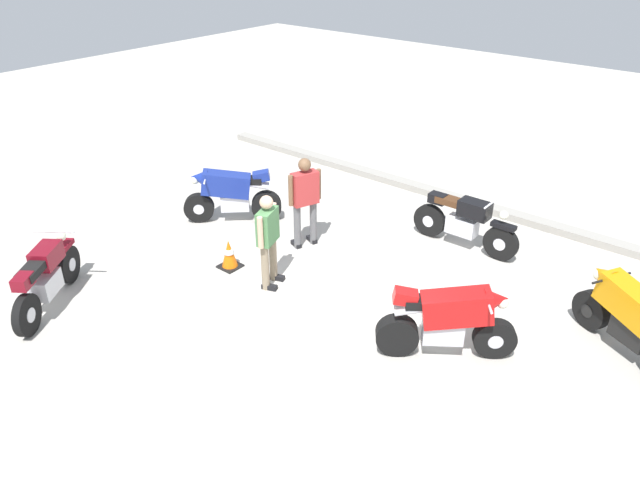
{
  "coord_description": "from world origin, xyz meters",
  "views": [
    {
      "loc": [
        4.88,
        -6.42,
        5.48
      ],
      "look_at": [
        -0.66,
        0.33,
        0.75
      ],
      "focal_mm": 33.78,
      "sensor_mm": 36.0,
      "label": 1
    }
  ],
  "objects_px": {
    "motorcycle_orange_sportbike": "(632,318)",
    "motorcycle_red_sportbike": "(448,320)",
    "motorcycle_maroon_cruiser": "(46,278)",
    "motorcycle_blue_sportbike": "(231,193)",
    "motorcycle_black_cruiser": "(465,221)",
    "person_in_green_shirt": "(268,236)",
    "traffic_cone": "(229,254)",
    "person_in_red_shirt": "(305,197)"
  },
  "relations": [
    {
      "from": "motorcycle_orange_sportbike",
      "to": "motorcycle_blue_sportbike",
      "type": "bearing_deg",
      "value": 32.6
    },
    {
      "from": "motorcycle_orange_sportbike",
      "to": "motorcycle_red_sportbike",
      "type": "xyz_separation_m",
      "value": [
        -1.93,
        -1.64,
        0.0
      ]
    },
    {
      "from": "person_in_green_shirt",
      "to": "motorcycle_maroon_cruiser",
      "type": "bearing_deg",
      "value": -149.67
    },
    {
      "from": "person_in_green_shirt",
      "to": "traffic_cone",
      "type": "relative_size",
      "value": 3.05
    },
    {
      "from": "motorcycle_orange_sportbike",
      "to": "motorcycle_red_sportbike",
      "type": "height_order",
      "value": "same"
    },
    {
      "from": "motorcycle_blue_sportbike",
      "to": "person_in_green_shirt",
      "type": "height_order",
      "value": "person_in_green_shirt"
    },
    {
      "from": "motorcycle_orange_sportbike",
      "to": "traffic_cone",
      "type": "relative_size",
      "value": 3.42
    },
    {
      "from": "motorcycle_black_cruiser",
      "to": "traffic_cone",
      "type": "relative_size",
      "value": 3.94
    },
    {
      "from": "motorcycle_blue_sportbike",
      "to": "motorcycle_orange_sportbike",
      "type": "bearing_deg",
      "value": 141.18
    },
    {
      "from": "motorcycle_blue_sportbike",
      "to": "motorcycle_black_cruiser",
      "type": "bearing_deg",
      "value": 161.98
    },
    {
      "from": "person_in_green_shirt",
      "to": "person_in_red_shirt",
      "type": "bearing_deg",
      "value": 86.89
    },
    {
      "from": "motorcycle_red_sportbike",
      "to": "motorcycle_orange_sportbike",
      "type": "bearing_deg",
      "value": 4.23
    },
    {
      "from": "motorcycle_orange_sportbike",
      "to": "motorcycle_maroon_cruiser",
      "type": "bearing_deg",
      "value": 59.57
    },
    {
      "from": "motorcycle_black_cruiser",
      "to": "person_in_red_shirt",
      "type": "xyz_separation_m",
      "value": [
        -2.3,
        -1.82,
        0.47
      ]
    },
    {
      "from": "motorcycle_maroon_cruiser",
      "to": "motorcycle_blue_sportbike",
      "type": "bearing_deg",
      "value": -36.36
    },
    {
      "from": "motorcycle_maroon_cruiser",
      "to": "traffic_cone",
      "type": "distance_m",
      "value": 2.94
    },
    {
      "from": "motorcycle_black_cruiser",
      "to": "traffic_cone",
      "type": "bearing_deg",
      "value": -130.69
    },
    {
      "from": "motorcycle_maroon_cruiser",
      "to": "traffic_cone",
      "type": "height_order",
      "value": "motorcycle_maroon_cruiser"
    },
    {
      "from": "motorcycle_maroon_cruiser",
      "to": "motorcycle_black_cruiser",
      "type": "relative_size",
      "value": 0.84
    },
    {
      "from": "person_in_green_shirt",
      "to": "motorcycle_orange_sportbike",
      "type": "bearing_deg",
      "value": 0.3
    },
    {
      "from": "traffic_cone",
      "to": "motorcycle_blue_sportbike",
      "type": "bearing_deg",
      "value": 134.93
    },
    {
      "from": "motorcycle_maroon_cruiser",
      "to": "motorcycle_orange_sportbike",
      "type": "distance_m",
      "value": 8.64
    },
    {
      "from": "motorcycle_red_sportbike",
      "to": "person_in_red_shirt",
      "type": "relative_size",
      "value": 0.98
    },
    {
      "from": "motorcycle_maroon_cruiser",
      "to": "motorcycle_red_sportbike",
      "type": "height_order",
      "value": "motorcycle_red_sportbike"
    },
    {
      "from": "person_in_green_shirt",
      "to": "traffic_cone",
      "type": "distance_m",
      "value": 1.13
    },
    {
      "from": "motorcycle_orange_sportbike",
      "to": "motorcycle_red_sportbike",
      "type": "bearing_deg",
      "value": 68.23
    },
    {
      "from": "motorcycle_red_sportbike",
      "to": "traffic_cone",
      "type": "distance_m",
      "value": 4.13
    },
    {
      "from": "person_in_red_shirt",
      "to": "motorcycle_black_cruiser",
      "type": "bearing_deg",
      "value": -122.14
    },
    {
      "from": "person_in_green_shirt",
      "to": "motorcycle_red_sportbike",
      "type": "bearing_deg",
      "value": -15.68
    },
    {
      "from": "traffic_cone",
      "to": "person_in_red_shirt",
      "type": "bearing_deg",
      "value": 70.75
    },
    {
      "from": "motorcycle_maroon_cruiser",
      "to": "motorcycle_blue_sportbike",
      "type": "relative_size",
      "value": 1.13
    },
    {
      "from": "motorcycle_red_sportbike",
      "to": "motorcycle_black_cruiser",
      "type": "bearing_deg",
      "value": 77.42
    },
    {
      "from": "motorcycle_orange_sportbike",
      "to": "motorcycle_black_cruiser",
      "type": "xyz_separation_m",
      "value": [
        -3.24,
        1.36,
        -0.07
      ]
    },
    {
      "from": "motorcycle_orange_sportbike",
      "to": "person_in_red_shirt",
      "type": "relative_size",
      "value": 1.05
    },
    {
      "from": "motorcycle_blue_sportbike",
      "to": "traffic_cone",
      "type": "height_order",
      "value": "motorcycle_blue_sportbike"
    },
    {
      "from": "motorcycle_maroon_cruiser",
      "to": "motorcycle_blue_sportbike",
      "type": "xyz_separation_m",
      "value": [
        -0.0,
        3.93,
        0.07
      ]
    },
    {
      "from": "motorcycle_maroon_cruiser",
      "to": "person_in_red_shirt",
      "type": "relative_size",
      "value": 1.01
    },
    {
      "from": "motorcycle_orange_sportbike",
      "to": "motorcycle_black_cruiser",
      "type": "height_order",
      "value": "motorcycle_orange_sportbike"
    },
    {
      "from": "motorcycle_red_sportbike",
      "to": "person_in_green_shirt",
      "type": "bearing_deg",
      "value": 147.95
    },
    {
      "from": "person_in_red_shirt",
      "to": "motorcycle_orange_sportbike",
      "type": "bearing_deg",
      "value": -155.77
    },
    {
      "from": "motorcycle_black_cruiser",
      "to": "person_in_green_shirt",
      "type": "relative_size",
      "value": 1.29
    },
    {
      "from": "motorcycle_red_sportbike",
      "to": "person_in_red_shirt",
      "type": "distance_m",
      "value": 3.81
    }
  ]
}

